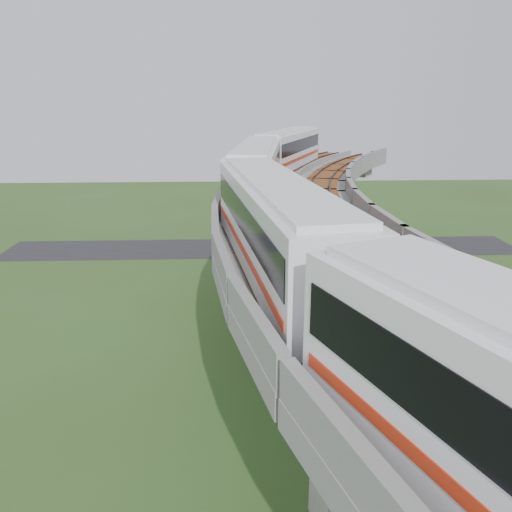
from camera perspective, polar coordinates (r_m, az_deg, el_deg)
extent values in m
plane|color=#364C1E|center=(31.69, 3.95, -14.75)|extent=(160.00, 160.00, 0.00)
cube|color=#232326|center=(59.16, 0.79, 0.95)|extent=(60.00, 8.00, 0.03)
cube|color=#99968E|center=(61.04, 9.33, 5.30)|extent=(2.86, 2.93, 8.40)
cube|color=#99968E|center=(60.22, 9.56, 9.76)|extent=(7.21, 5.74, 1.20)
cube|color=#99968E|center=(39.37, 3.75, -1.33)|extent=(2.35, 2.51, 8.40)
cube|color=#99968E|center=(38.09, 3.89, 5.52)|extent=(7.31, 3.58, 1.20)
cube|color=#99968E|center=(21.00, 10.12, -20.02)|extent=(2.35, 2.51, 8.40)
cube|color=#99968E|center=(18.49, 10.92, -8.12)|extent=(7.31, 3.58, 1.20)
cube|color=gray|center=(54.42, 7.67, 10.10)|extent=(16.42, 20.91, 0.80)
cube|color=gray|center=(55.65, 3.38, 11.32)|extent=(8.66, 17.08, 1.00)
cube|color=gray|center=(53.28, 12.22, 10.68)|extent=(8.66, 17.08, 1.00)
cube|color=brown|center=(55.01, 5.45, 10.74)|extent=(10.68, 18.08, 0.12)
cube|color=black|center=(55.00, 5.46, 10.86)|extent=(9.69, 17.59, 0.12)
cube|color=brown|center=(53.79, 9.97, 10.40)|extent=(10.68, 18.08, 0.12)
cube|color=black|center=(53.78, 9.98, 10.53)|extent=(9.69, 17.59, 0.12)
cube|color=gray|center=(36.61, 3.81, 6.63)|extent=(11.77, 20.03, 0.80)
cube|color=gray|center=(36.88, -2.92, 8.15)|extent=(3.22, 18.71, 1.00)
cube|color=gray|center=(36.52, 10.65, 7.78)|extent=(3.22, 18.71, 1.00)
cube|color=brown|center=(36.68, 0.36, 7.42)|extent=(5.44, 19.05, 0.12)
cube|color=black|center=(36.66, 0.36, 7.60)|extent=(4.35, 18.88, 0.12)
cube|color=brown|center=(36.50, 7.30, 7.23)|extent=(5.44, 19.05, 0.12)
cube|color=black|center=(36.48, 7.31, 7.41)|extent=(4.35, 18.88, 0.12)
cube|color=gray|center=(19.21, 9.61, -3.80)|extent=(11.77, 20.03, 0.80)
cube|color=gray|center=(17.87, -3.27, -2.14)|extent=(3.22, 18.71, 1.00)
cube|color=gray|center=(20.79, 20.90, -0.45)|extent=(3.22, 18.71, 1.00)
cube|color=brown|center=(18.40, 3.25, -3.00)|extent=(5.44, 19.05, 0.12)
cube|color=black|center=(18.36, 3.25, -2.65)|extent=(4.35, 18.88, 0.12)
cube|color=brown|center=(19.91, 15.62, -2.03)|extent=(5.44, 19.05, 0.12)
cube|color=black|center=(19.87, 15.64, -1.70)|extent=(4.35, 18.88, 0.12)
cube|color=white|center=(19.16, 2.36, 3.42)|extent=(4.63, 15.22, 3.20)
cube|color=white|center=(18.81, 2.42, 8.45)|extent=(4.00, 14.41, 0.22)
cube|color=black|center=(19.05, 2.38, 4.73)|extent=(4.61, 14.64, 1.15)
cube|color=red|center=(19.35, 2.33, 1.27)|extent=(4.61, 14.64, 0.30)
cube|color=black|center=(19.56, 2.31, -0.73)|extent=(3.54, 12.89, 0.28)
cube|color=white|center=(34.42, 0.07, 9.75)|extent=(4.48, 15.22, 3.20)
cube|color=white|center=(34.23, 0.07, 12.57)|extent=(3.85, 14.41, 0.22)
cube|color=black|center=(34.36, 0.07, 10.49)|extent=(4.47, 14.63, 1.15)
cube|color=red|center=(34.53, 0.07, 8.52)|extent=(4.47, 14.63, 0.30)
cube|color=black|center=(34.65, 0.07, 7.36)|extent=(3.42, 12.89, 0.28)
cube|color=white|center=(49.67, 3.75, 12.12)|extent=(7.96, 14.96, 3.20)
cube|color=white|center=(49.53, 3.78, 14.07)|extent=(7.18, 14.06, 0.22)
cube|color=black|center=(49.63, 3.76, 12.63)|extent=(7.79, 14.42, 1.15)
cube|color=red|center=(49.74, 3.73, 11.26)|extent=(7.79, 14.42, 0.30)
cube|color=black|center=(49.82, 3.71, 10.44)|extent=(6.39, 12.57, 0.28)
cylinder|color=#2D382D|center=(51.07, 15.36, -1.55)|extent=(0.08, 0.08, 1.50)
cube|color=#2D382D|center=(48.73, 15.18, -2.46)|extent=(1.69, 4.77, 1.40)
cylinder|color=#2D382D|center=(46.41, 15.13, -3.47)|extent=(0.08, 0.08, 1.50)
cube|color=#2D382D|center=(44.11, 15.23, -4.60)|extent=(1.23, 4.91, 1.40)
cylinder|color=#2D382D|center=(41.83, 15.51, -5.86)|extent=(0.08, 0.08, 1.50)
cube|color=#2D382D|center=(39.60, 15.98, -7.27)|extent=(0.75, 4.99, 1.40)
cylinder|color=#2D382D|center=(37.42, 16.70, -8.84)|extent=(0.08, 0.08, 1.50)
cube|color=#2D382D|center=(35.30, 17.71, -10.60)|extent=(0.27, 5.04, 1.40)
cylinder|color=#2D382D|center=(33.28, 19.05, -12.57)|extent=(0.08, 0.08, 1.50)
cube|color=#2D382D|center=(31.36, 20.80, -14.75)|extent=(0.27, 5.04, 1.40)
cylinder|color=#2D382D|center=(29.57, 23.02, -17.16)|extent=(0.08, 0.08, 1.50)
cube|color=#2D382D|center=(27.95, 25.81, -19.78)|extent=(0.75, 4.99, 1.40)
cylinder|color=#382314|center=(54.57, 13.23, -0.02)|extent=(0.18, 0.18, 1.76)
ellipsoid|color=#1A3912|center=(54.14, 13.34, 1.52)|extent=(2.15, 2.15, 1.83)
cylinder|color=#382314|center=(47.41, 12.13, -2.79)|extent=(0.18, 0.18, 1.50)
ellipsoid|color=#1A3912|center=(46.98, 12.23, -1.30)|extent=(1.84, 1.84, 1.56)
cylinder|color=#382314|center=(43.93, 12.35, -4.70)|extent=(0.18, 0.18, 1.17)
ellipsoid|color=#1A3912|center=(43.49, 12.46, -3.22)|extent=(2.11, 2.11, 1.80)
cylinder|color=#382314|center=(39.46, 13.63, -7.07)|extent=(0.18, 0.18, 1.61)
ellipsoid|color=#1A3912|center=(38.87, 13.79, -5.07)|extent=(2.29, 2.29, 1.94)
cylinder|color=#382314|center=(34.21, 14.35, -11.00)|extent=(0.18, 0.18, 1.75)
ellipsoid|color=#1A3912|center=(33.52, 14.55, -8.68)|extent=(2.21, 2.21, 1.88)
cylinder|color=#382314|center=(30.79, 15.51, -14.66)|extent=(0.18, 0.18, 1.65)
ellipsoid|color=#1A3912|center=(29.94, 15.78, -11.91)|extent=(2.91, 2.91, 2.47)
cylinder|color=#382314|center=(26.43, 24.67, -22.66)|extent=(0.18, 0.18, 1.04)
ellipsoid|color=#1A3912|center=(25.71, 25.03, -20.61)|extent=(2.23, 2.23, 1.89)
imported|color=black|center=(40.72, 25.54, -7.92)|extent=(4.10, 2.79, 1.10)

